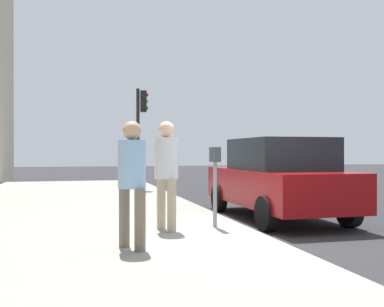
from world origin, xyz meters
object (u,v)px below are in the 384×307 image
pedestrian_at_meter (166,165)px  pedestrian_bystander (132,174)px  parking_meter (215,169)px  traffic_signal (141,121)px  parked_sedan_near (277,178)px

pedestrian_at_meter → pedestrian_bystander: size_ratio=1.05×
pedestrian_at_meter → parking_meter: bearing=-6.6°
pedestrian_bystander → traffic_signal: size_ratio=0.48×
traffic_signal → pedestrian_bystander: bearing=171.4°
pedestrian_bystander → parked_sedan_near: 4.62m
parking_meter → pedestrian_bystander: 2.17m
pedestrian_bystander → parking_meter: bearing=14.0°
parking_meter → parked_sedan_near: (1.51, -1.92, -0.27)m
traffic_signal → pedestrian_at_meter: bearing=175.0°
pedestrian_bystander → traffic_signal: traffic_signal is taller
pedestrian_at_meter → pedestrian_bystander: bearing=-134.6°
parking_meter → pedestrian_at_meter: 0.92m
parking_meter → traffic_signal: (8.38, 0.16, 1.41)m
pedestrian_at_meter → traffic_signal: 8.65m
traffic_signal → parking_meter: bearing=-178.9°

